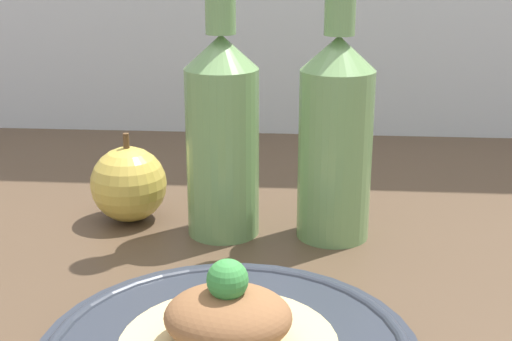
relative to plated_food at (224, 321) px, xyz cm
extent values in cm
cube|color=brown|center=(0.27, 8.03, -5.40)|extent=(180.00, 110.00, 4.00)
ellipsoid|color=brown|center=(0.00, 0.00, 0.37)|extent=(8.48, 7.21, 3.72)
sphere|color=green|center=(0.00, 0.00, 3.05)|extent=(2.75, 2.75, 2.75)
cylinder|color=#729E5B|center=(-2.84, 22.90, 4.64)|extent=(6.90, 6.90, 16.09)
cone|color=#729E5B|center=(-2.84, 22.90, 14.24)|extent=(6.90, 6.90, 3.11)
cylinder|color=#729E5B|center=(7.73, 22.90, 4.64)|extent=(6.90, 6.90, 16.09)
cone|color=#729E5B|center=(7.73, 22.90, 14.24)|extent=(6.90, 6.90, 3.11)
sphere|color=gold|center=(-12.72, 25.32, 0.42)|extent=(7.65, 7.65, 7.65)
cylinder|color=brown|center=(-12.72, 25.32, 4.85)|extent=(0.61, 0.61, 1.72)
camera|label=1|loc=(5.32, -41.11, 24.03)|focal=50.00mm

